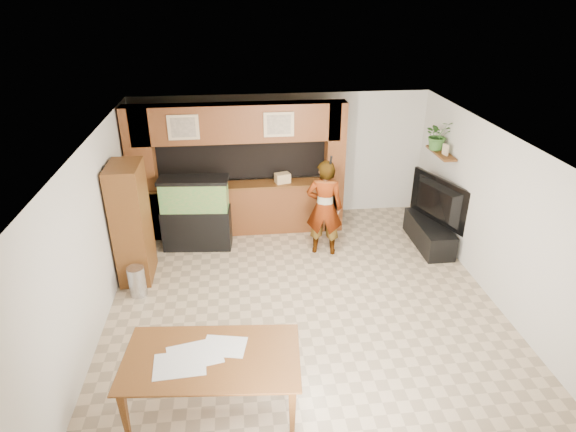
{
  "coord_description": "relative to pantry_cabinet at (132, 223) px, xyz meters",
  "views": [
    {
      "loc": [
        -0.93,
        -6.23,
        4.56
      ],
      "look_at": [
        -0.17,
        0.6,
        1.21
      ],
      "focal_mm": 30.0,
      "sensor_mm": 36.0,
      "label": 1
    }
  ],
  "objects": [
    {
      "name": "aquarium",
      "position": [
        0.96,
        0.92,
        -0.33
      ],
      "size": [
        1.26,
        0.47,
        1.4
      ],
      "rotation": [
        0.0,
        0.0,
        -0.09
      ],
      "color": "black",
      "rests_on": "floor"
    },
    {
      "name": "newspaper_a",
      "position": [
        1.18,
        -2.92,
        -0.29
      ],
      "size": [
        0.69,
        0.56,
        0.01
      ],
      "primitive_type": "cube",
      "rotation": [
        0.0,
        0.0,
        0.21
      ],
      "color": "silver",
      "rests_on": "dining_table"
    },
    {
      "name": "person",
      "position": [
        3.29,
        0.45,
        -0.1
      ],
      "size": [
        0.74,
        0.57,
        1.81
      ],
      "primitive_type": "imported",
      "rotation": [
        0.0,
        0.0,
        2.91
      ],
      "color": "#977F53",
      "rests_on": "floor"
    },
    {
      "name": "microphone",
      "position": [
        3.34,
        0.29,
        0.85
      ],
      "size": [
        0.04,
        0.11,
        0.18
      ],
      "primitive_type": "cylinder",
      "rotation": [
        0.44,
        0.0,
        0.0
      ],
      "color": "black",
      "rests_on": "person"
    },
    {
      "name": "floor",
      "position": [
        2.7,
        -1.03,
        -1.01
      ],
      "size": [
        6.5,
        6.5,
        0.0
      ],
      "primitive_type": "plane",
      "color": "tan",
      "rests_on": "ground"
    },
    {
      "name": "wall_left",
      "position": [
        -0.3,
        -1.03,
        0.29
      ],
      "size": [
        0.0,
        6.5,
        6.5
      ],
      "primitive_type": "plane",
      "rotation": [
        1.57,
        0.0,
        1.57
      ],
      "color": "beige",
      "rests_on": "floor"
    },
    {
      "name": "wall_shelf",
      "position": [
        5.55,
        0.92,
        0.69
      ],
      "size": [
        0.25,
        0.9,
        0.04
      ],
      "primitive_type": "cube",
      "color": "brown",
      "rests_on": "wall_right"
    },
    {
      "name": "trash_can",
      "position": [
        0.08,
        -0.58,
        -0.76
      ],
      "size": [
        0.27,
        0.27,
        0.5
      ],
      "primitive_type": "cylinder",
      "color": "#B2B2B7",
      "rests_on": "floor"
    },
    {
      "name": "counter_box",
      "position": [
        2.63,
        1.42,
        0.12
      ],
      "size": [
        0.32,
        0.26,
        0.19
      ],
      "primitive_type": "cube",
      "rotation": [
        0.0,
        0.0,
        0.29
      ],
      "color": "tan",
      "rests_on": "partition"
    },
    {
      "name": "newspaper_b",
      "position": [
        1.02,
        -3.06,
        -0.29
      ],
      "size": [
        0.6,
        0.46,
        0.01
      ],
      "primitive_type": "cube",
      "rotation": [
        0.0,
        0.0,
        0.06
      ],
      "color": "silver",
      "rests_on": "dining_table"
    },
    {
      "name": "wall_back",
      "position": [
        2.7,
        2.22,
        0.29
      ],
      "size": [
        6.0,
        0.0,
        6.0
      ],
      "primitive_type": "plane",
      "rotation": [
        1.57,
        0.0,
        0.0
      ],
      "color": "beige",
      "rests_on": "floor"
    },
    {
      "name": "photo_frame",
      "position": [
        5.55,
        0.75,
        0.81
      ],
      "size": [
        0.06,
        0.15,
        0.2
      ],
      "primitive_type": "cube",
      "rotation": [
        0.0,
        0.0,
        0.24
      ],
      "color": "tan",
      "rests_on": "wall_shelf"
    },
    {
      "name": "ceiling",
      "position": [
        2.7,
        -1.03,
        1.59
      ],
      "size": [
        6.5,
        6.5,
        0.0
      ],
      "primitive_type": "plane",
      "color": "white",
      "rests_on": "wall_back"
    },
    {
      "name": "tv_stand",
      "position": [
        5.35,
        0.5,
        -0.77
      ],
      "size": [
        0.52,
        1.41,
        0.47
      ],
      "primitive_type": "cube",
      "color": "black",
      "rests_on": "floor"
    },
    {
      "name": "newspaper_c",
      "position": [
        1.51,
        -2.81,
        -0.29
      ],
      "size": [
        0.56,
        0.46,
        0.01
      ],
      "primitive_type": "cube",
      "rotation": [
        0.0,
        0.0,
        -0.21
      ],
      "color": "silver",
      "rests_on": "dining_table"
    },
    {
      "name": "partition",
      "position": [
        1.75,
        1.6,
        0.3
      ],
      "size": [
        4.2,
        0.99,
        2.6
      ],
      "color": "brown",
      "rests_on": "floor"
    },
    {
      "name": "potted_plant",
      "position": [
        5.52,
        1.08,
        0.99
      ],
      "size": [
        0.56,
        0.5,
        0.56
      ],
      "primitive_type": "imported",
      "rotation": [
        0.0,
        0.0,
        0.14
      ],
      "color": "#396E2C",
      "rests_on": "wall_shelf"
    },
    {
      "name": "wall_clock",
      "position": [
        -0.27,
        -0.03,
        0.89
      ],
      "size": [
        0.05,
        0.25,
        0.25
      ],
      "color": "black",
      "rests_on": "wall_left"
    },
    {
      "name": "pantry_cabinet",
      "position": [
        0.0,
        0.0,
        0.0
      ],
      "size": [
        0.5,
        0.83,
        2.02
      ],
      "primitive_type": "cube",
      "color": "brown",
      "rests_on": "floor"
    },
    {
      "name": "dining_table",
      "position": [
        1.36,
        -3.01,
        -0.65
      ],
      "size": [
        2.11,
        1.3,
        0.71
      ],
      "primitive_type": "imported",
      "rotation": [
        0.0,
        0.0,
        -0.08
      ],
      "color": "brown",
      "rests_on": "floor"
    },
    {
      "name": "wall_right",
      "position": [
        5.7,
        -1.03,
        0.29
      ],
      "size": [
        0.0,
        6.5,
        6.5
      ],
      "primitive_type": "plane",
      "rotation": [
        1.57,
        0.0,
        -1.57
      ],
      "color": "beige",
      "rests_on": "floor"
    },
    {
      "name": "television",
      "position": [
        5.35,
        0.5,
        -0.11
      ],
      "size": [
        0.68,
        1.46,
        0.85
      ],
      "primitive_type": "imported",
      "rotation": [
        0.0,
        0.0,
        1.91
      ],
      "color": "black",
      "rests_on": "tv_stand"
    }
  ]
}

